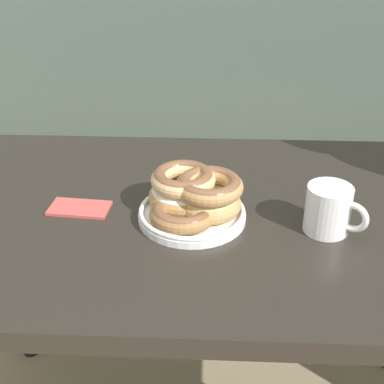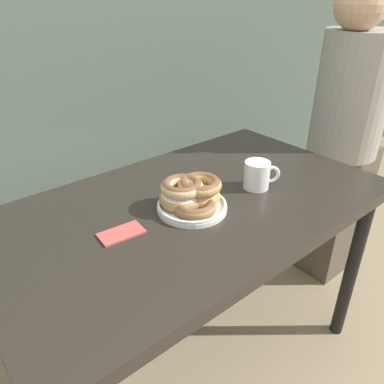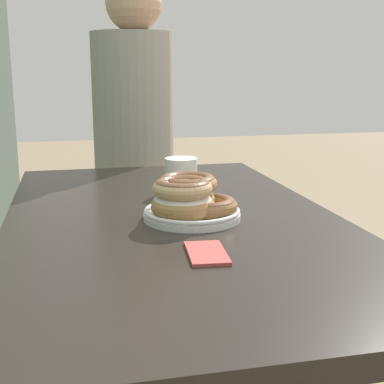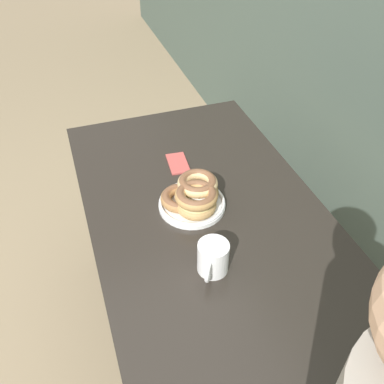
# 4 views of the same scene
# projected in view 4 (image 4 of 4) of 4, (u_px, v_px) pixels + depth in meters

# --- Properties ---
(ground_plane) EXTENTS (14.00, 14.00, 0.00)m
(ground_plane) POSITION_uv_depth(u_px,v_px,m) (110.00, 365.00, 1.70)
(ground_plane) COLOR #937F60
(dining_table) EXTENTS (1.25, 0.72, 0.73)m
(dining_table) POSITION_uv_depth(u_px,v_px,m) (206.00, 228.00, 1.38)
(dining_table) COLOR #28231E
(dining_table) RESTS_ON ground_plane
(donut_plate) EXTENTS (0.23, 0.24, 0.09)m
(donut_plate) POSITION_uv_depth(u_px,v_px,m) (194.00, 196.00, 1.31)
(donut_plate) COLOR white
(donut_plate) RESTS_ON dining_table
(coffee_mug) EXTENTS (0.11, 0.09, 0.09)m
(coffee_mug) POSITION_uv_depth(u_px,v_px,m) (213.00, 258.00, 1.12)
(coffee_mug) COLOR white
(coffee_mug) RESTS_ON dining_table
(napkin) EXTENTS (0.13, 0.08, 0.01)m
(napkin) POSITION_uv_depth(u_px,v_px,m) (178.00, 163.00, 1.51)
(napkin) COLOR #BC4C47
(napkin) RESTS_ON dining_table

